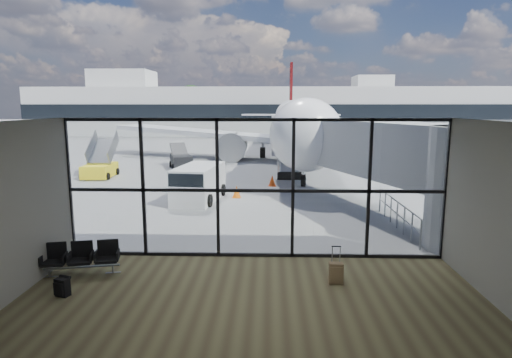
# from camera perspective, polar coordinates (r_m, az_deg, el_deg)

# --- Properties ---
(ground) EXTENTS (220.00, 220.00, 0.00)m
(ground) POSITION_cam_1_polar(r_m,az_deg,el_deg) (53.57, 1.29, 4.45)
(ground) COLOR slate
(ground) RESTS_ON ground
(lounge_shell) EXTENTS (12.02, 8.01, 4.51)m
(lounge_shell) POSITION_cam_1_polar(r_m,az_deg,el_deg) (8.84, -1.13, -4.71)
(lounge_shell) COLOR brown
(lounge_shell) RESTS_ON ground
(glass_curtain_wall) EXTENTS (12.10, 0.12, 4.50)m
(glass_curtain_wall) POSITION_cam_1_polar(r_m,az_deg,el_deg) (13.61, -0.11, -1.35)
(glass_curtain_wall) COLOR white
(glass_curtain_wall) RESTS_ON ground
(jet_bridge) EXTENTS (8.00, 16.50, 4.33)m
(jet_bridge) POSITION_cam_1_polar(r_m,az_deg,el_deg) (21.01, 14.04, 3.66)
(jet_bridge) COLOR #A1A3A6
(jet_bridge) RESTS_ON ground
(apron_railing) EXTENTS (0.06, 5.46, 1.11)m
(apron_railing) POSITION_cam_1_polar(r_m,az_deg,el_deg) (18.10, 18.33, -4.03)
(apron_railing) COLOR gray
(apron_railing) RESTS_ON ground
(far_terminal) EXTENTS (80.00, 12.20, 11.00)m
(far_terminal) POSITION_cam_1_polar(r_m,az_deg,el_deg) (75.33, 0.99, 9.15)
(far_terminal) COLOR #BABBB6
(far_terminal) RESTS_ON ground
(tree_0) EXTENTS (4.95, 4.95, 7.12)m
(tree_0) POSITION_cam_1_polar(r_m,az_deg,el_deg) (96.69, -26.59, 8.51)
(tree_0) COLOR #382619
(tree_0) RESTS_ON ground
(tree_1) EXTENTS (5.61, 5.61, 8.07)m
(tree_1) POSITION_cam_1_polar(r_m,az_deg,el_deg) (94.02, -23.35, 9.11)
(tree_1) COLOR #382619
(tree_1) RESTS_ON ground
(tree_2) EXTENTS (6.27, 6.27, 9.03)m
(tree_2) POSITION_cam_1_polar(r_m,az_deg,el_deg) (91.68, -19.93, 9.72)
(tree_2) COLOR #382619
(tree_2) RESTS_ON ground
(tree_3) EXTENTS (4.95, 4.95, 7.12)m
(tree_3) POSITION_cam_1_polar(r_m,az_deg,el_deg) (89.66, -16.27, 9.12)
(tree_3) COLOR #382619
(tree_3) RESTS_ON ground
(tree_4) EXTENTS (5.61, 5.61, 8.07)m
(tree_4) POSITION_cam_1_polar(r_m,az_deg,el_deg) (88.01, -12.52, 9.68)
(tree_4) COLOR #382619
(tree_4) RESTS_ON ground
(tree_5) EXTENTS (6.27, 6.27, 9.03)m
(tree_5) POSITION_cam_1_polar(r_m,az_deg,el_deg) (86.74, -8.63, 10.21)
(tree_5) COLOR #382619
(tree_5) RESTS_ON ground
(seating_row) EXTENTS (2.14, 1.02, 0.95)m
(seating_row) POSITION_cam_1_polar(r_m,az_deg,el_deg) (13.65, -22.25, -9.53)
(seating_row) COLOR gray
(seating_row) RESTS_ON ground
(backpack) EXTENTS (0.41, 0.40, 0.52)m
(backpack) POSITION_cam_1_polar(r_m,az_deg,el_deg) (12.40, -24.44, -12.98)
(backpack) COLOR black
(backpack) RESTS_ON ground
(suitcase) EXTENTS (0.39, 0.30, 1.05)m
(suitcase) POSITION_cam_1_polar(r_m,az_deg,el_deg) (12.25, 10.62, -12.21)
(suitcase) COLOR olive
(suitcase) RESTS_ON ground
(airliner) EXTENTS (35.51, 41.09, 10.59)m
(airliner) POSITION_cam_1_polar(r_m,az_deg,el_deg) (41.74, 5.22, 7.38)
(airliner) COLOR white
(airliner) RESTS_ON ground
(service_van) EXTENTS (2.48, 4.40, 1.83)m
(service_van) POSITION_cam_1_polar(r_m,az_deg,el_deg) (22.29, -7.70, -0.54)
(service_van) COLOR silver
(service_van) RESTS_ON ground
(belt_loader) EXTENTS (2.58, 4.27, 1.86)m
(belt_loader) POSITION_cam_1_polar(r_m,az_deg,el_deg) (34.41, -9.97, 2.45)
(belt_loader) COLOR black
(belt_loader) RESTS_ON ground
(mobile_stairs) EXTENTS (2.07, 3.66, 2.51)m
(mobile_stairs) POSITION_cam_1_polar(r_m,az_deg,el_deg) (31.62, -20.06, 1.34)
(mobile_stairs) COLOR yellow
(mobile_stairs) RESTS_ON ground
(traffic_cone_a) EXTENTS (0.43, 0.43, 0.61)m
(traffic_cone_a) POSITION_cam_1_polar(r_m,az_deg,el_deg) (27.73, -6.79, 0.12)
(traffic_cone_a) COLOR #DC440B
(traffic_cone_a) RESTS_ON ground
(traffic_cone_b) EXTENTS (0.46, 0.46, 0.65)m
(traffic_cone_b) POSITION_cam_1_polar(r_m,az_deg,el_deg) (23.05, -2.61, -1.71)
(traffic_cone_b) COLOR orange
(traffic_cone_b) RESTS_ON ground
(traffic_cone_c) EXTENTS (0.47, 0.47, 0.67)m
(traffic_cone_c) POSITION_cam_1_polar(r_m,az_deg,el_deg) (26.39, 2.18, -0.24)
(traffic_cone_c) COLOR #F0490C
(traffic_cone_c) RESTS_ON ground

